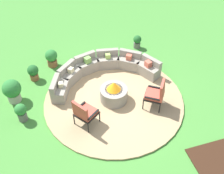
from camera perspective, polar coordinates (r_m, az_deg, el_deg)
name	(u,v)px	position (r m, az deg, el deg)	size (l,w,h in m)	color
ground_plane	(114,101)	(9.37, 0.36, -2.82)	(24.00, 24.00, 0.00)	#478C38
patio_circle	(114,100)	(9.34, 0.36, -2.69)	(4.63, 4.63, 0.06)	tan
mulch_bed_right	(223,165)	(8.38, 21.67, -14.60)	(1.49, 1.49, 0.04)	#382114
fire_pit	(114,93)	(9.11, 0.37, -1.25)	(0.90, 0.90, 0.75)	gray
curved_stone_bench	(101,69)	(10.07, -2.20, 3.62)	(3.99, 1.83, 0.67)	gray
lounge_chair_front_left	(84,112)	(8.24, -5.69, -5.18)	(0.82, 0.84, 1.04)	black
lounge_chair_front_right	(157,93)	(8.87, 9.13, -1.32)	(0.80, 0.82, 1.02)	black
potted_plant_0	(137,41)	(11.63, 5.17, 9.29)	(0.33, 0.33, 0.56)	#605B56
potted_plant_1	(33,72)	(10.34, -15.80, 2.97)	(0.39, 0.39, 0.61)	brown
potted_plant_2	(12,90)	(9.64, -19.74, -0.62)	(0.61, 0.61, 0.83)	#A89E8E
potted_plant_3	(21,112)	(8.98, -18.07, -4.81)	(0.37, 0.37, 0.64)	#605B56
potted_plant_4	(52,58)	(10.81, -12.27, 5.91)	(0.46, 0.46, 0.69)	brown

